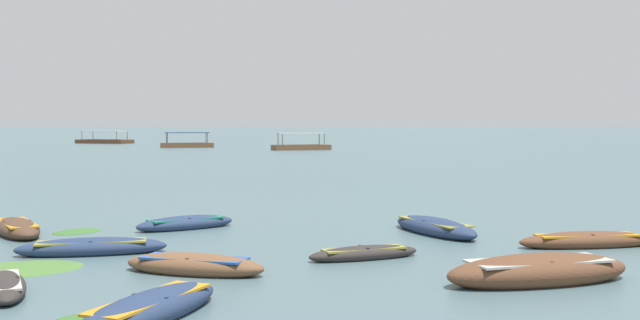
% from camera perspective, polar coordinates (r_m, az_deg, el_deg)
% --- Properties ---
extents(ground_plane, '(6000.00, 6000.00, 0.00)m').
position_cam_1_polar(ground_plane, '(1506.15, -0.93, 2.60)').
color(ground_plane, '#476066').
extents(mountain_1, '(1230.28, 1230.28, 353.64)m').
position_cam_1_polar(mountain_1, '(2425.44, -21.97, 6.63)').
color(mountain_1, '#56665B').
rests_on(mountain_1, ground).
extents(mountain_2, '(1060.34, 1060.34, 345.71)m').
position_cam_1_polar(mountain_2, '(2095.34, 5.63, 7.35)').
color(mountain_2, slate).
rests_on(mountain_2, ground).
extents(rowboat_2, '(2.63, 4.15, 0.63)m').
position_cam_1_polar(rowboat_2, '(14.21, -12.83, -11.01)').
color(rowboat_2, navy).
rests_on(rowboat_2, ground).
extents(rowboat_4, '(4.19, 1.90, 0.57)m').
position_cam_1_polar(rowboat_4, '(21.55, -17.02, -6.41)').
color(rowboat_4, navy).
rests_on(rowboat_4, ground).
extents(rowboat_6, '(2.88, 4.51, 0.64)m').
position_cam_1_polar(rowboat_6, '(24.75, 8.75, -5.09)').
color(rowboat_6, navy).
rests_on(rowboat_6, ground).
extents(rowboat_7, '(4.76, 2.71, 0.82)m').
position_cam_1_polar(rowboat_7, '(17.67, 16.34, -8.15)').
color(rowboat_7, brown).
rests_on(rowboat_7, ground).
extents(rowboat_8, '(4.29, 1.63, 0.57)m').
position_cam_1_polar(rowboat_8, '(23.18, 19.71, -5.81)').
color(rowboat_8, brown).
rests_on(rowboat_8, ground).
extents(rowboat_9, '(3.74, 2.17, 0.60)m').
position_cam_1_polar(rowboat_9, '(18.28, -9.56, -7.93)').
color(rowboat_9, brown).
rests_on(rowboat_9, ground).
extents(rowboat_10, '(3.52, 2.88, 0.55)m').
position_cam_1_polar(rowboat_10, '(25.98, -10.22, -4.79)').
color(rowboat_10, navy).
rests_on(rowboat_10, ground).
extents(rowboat_11, '(1.98, 3.12, 0.46)m').
position_cam_1_polar(rowboat_11, '(17.28, -22.92, -8.87)').
color(rowboat_11, '#2D2826').
rests_on(rowboat_11, ground).
extents(rowboat_12, '(3.05, 3.99, 0.63)m').
position_cam_1_polar(rowboat_12, '(26.16, -22.09, -4.85)').
color(rowboat_12, '#4C3323').
rests_on(rowboat_12, ground).
extents(rowboat_13, '(3.22, 1.89, 0.44)m').
position_cam_1_polar(rowboat_13, '(19.96, 3.37, -7.13)').
color(rowboat_13, '#2D2826').
rests_on(rowboat_13, ground).
extents(ferry_0, '(8.31, 4.40, 2.54)m').
position_cam_1_polar(ferry_0, '(116.55, -10.11, 1.16)').
color(ferry_0, brown).
rests_on(ferry_0, ground).
extents(ferry_1, '(8.47, 5.22, 2.54)m').
position_cam_1_polar(ferry_1, '(104.00, -1.45, 1.02)').
color(ferry_1, brown).
rests_on(ferry_1, ground).
extents(ferry_2, '(11.08, 7.76, 2.54)m').
position_cam_1_polar(ferry_2, '(145.48, -16.10, 1.40)').
color(ferry_2, brown).
rests_on(ferry_2, ground).
extents(weed_patch_1, '(2.02, 2.13, 0.14)m').
position_cam_1_polar(weed_patch_1, '(26.06, -18.05, -5.25)').
color(weed_patch_1, '#38662D').
rests_on(weed_patch_1, ground).
extents(weed_patch_2, '(3.71, 3.32, 0.14)m').
position_cam_1_polar(weed_patch_2, '(19.95, -21.93, -7.74)').
color(weed_patch_2, '#477033').
rests_on(weed_patch_2, ground).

